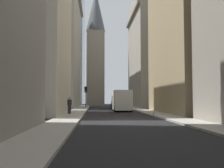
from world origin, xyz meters
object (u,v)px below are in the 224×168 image
Objects in this scene: sedan_navy at (116,105)px; pedestrian at (69,105)px; delivery_truck at (121,101)px; traffic_light_midblock at (86,92)px; discarded_bottle at (153,114)px.

pedestrian reaches higher than sedan_navy.
delivery_truck is 8.45m from sedan_navy.
delivery_truck is 9.99m from pedestrian.
pedestrian is at bearing 140.70° from delivery_truck.
sedan_navy is 1.11× the size of traffic_light_midblock.
traffic_light_midblock reaches higher than sedan_navy.
traffic_light_midblock is at bearing 23.27° from delivery_truck.
pedestrian is (-7.73, 6.33, -0.36)m from delivery_truck.
sedan_navy is 15.93× the size of discarded_bottle.
discarded_bottle is (-18.37, -2.15, -0.42)m from sedan_navy.
pedestrian reaches higher than discarded_bottle.
pedestrian is at bearing 177.17° from traffic_light_midblock.
discarded_bottle is (-22.35, -7.48, -2.73)m from traffic_light_midblock.
delivery_truck is at bearing -156.73° from traffic_light_midblock.
delivery_truck reaches higher than pedestrian.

